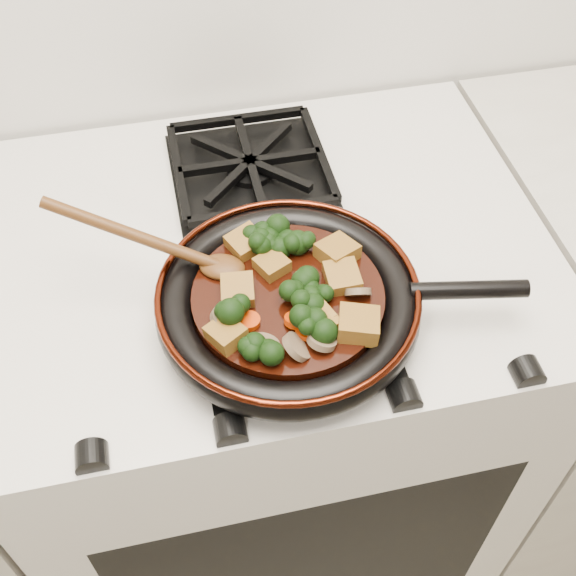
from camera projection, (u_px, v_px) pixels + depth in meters
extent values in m
cube|color=beige|center=(274.00, 410.00, 1.33)|extent=(0.76, 0.60, 0.90)
cylinder|color=black|center=(288.00, 308.00, 0.87)|extent=(0.29, 0.29, 0.01)
torus|color=black|center=(288.00, 303.00, 0.86)|extent=(0.32, 0.32, 0.04)
torus|color=#431409|center=(288.00, 292.00, 0.84)|extent=(0.31, 0.31, 0.01)
cylinder|color=black|center=(469.00, 290.00, 0.85)|extent=(0.14, 0.05, 0.02)
cylinder|color=black|center=(288.00, 299.00, 0.85)|extent=(0.23, 0.23, 0.02)
cube|color=brown|center=(272.00, 265.00, 0.87)|extent=(0.05, 0.05, 0.02)
cube|color=brown|center=(320.00, 322.00, 0.81)|extent=(0.05, 0.05, 0.02)
cube|color=brown|center=(359.00, 325.00, 0.81)|extent=(0.06, 0.06, 0.03)
cube|color=brown|center=(317.00, 316.00, 0.82)|extent=(0.04, 0.04, 0.02)
cube|color=brown|center=(275.00, 237.00, 0.90)|extent=(0.04, 0.05, 0.03)
cube|color=brown|center=(238.00, 291.00, 0.84)|extent=(0.04, 0.05, 0.03)
cube|color=brown|center=(226.00, 335.00, 0.80)|extent=(0.05, 0.05, 0.03)
cube|color=brown|center=(246.00, 243.00, 0.89)|extent=(0.05, 0.05, 0.03)
cube|color=brown|center=(337.00, 252.00, 0.88)|extent=(0.06, 0.06, 0.03)
cube|color=brown|center=(342.00, 278.00, 0.85)|extent=(0.04, 0.04, 0.03)
cylinder|color=#B72F05|center=(296.00, 320.00, 0.82)|extent=(0.03, 0.03, 0.02)
cylinder|color=#B72F05|center=(309.00, 329.00, 0.81)|extent=(0.03, 0.03, 0.02)
cylinder|color=#B72F05|center=(237.00, 301.00, 0.83)|extent=(0.03, 0.03, 0.02)
cylinder|color=#B72F05|center=(249.00, 321.00, 0.81)|extent=(0.03, 0.03, 0.01)
cylinder|color=brown|center=(322.00, 341.00, 0.79)|extent=(0.05, 0.05, 0.02)
cylinder|color=brown|center=(226.00, 319.00, 0.81)|extent=(0.04, 0.04, 0.02)
cylinder|color=brown|center=(264.00, 344.00, 0.79)|extent=(0.05, 0.05, 0.02)
cylinder|color=brown|center=(297.00, 347.00, 0.79)|extent=(0.03, 0.04, 0.03)
cylinder|color=brown|center=(358.00, 292.00, 0.84)|extent=(0.04, 0.03, 0.03)
ellipsoid|color=#4D2B10|center=(222.00, 267.00, 0.87)|extent=(0.07, 0.06, 0.02)
cylinder|color=#4D2B10|center=(134.00, 235.00, 0.85)|extent=(0.02, 0.02, 0.22)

